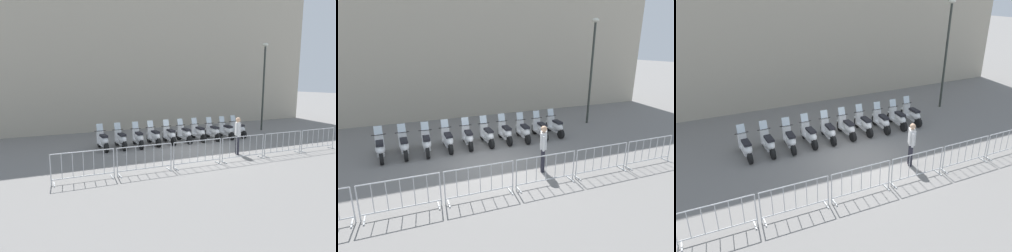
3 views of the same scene
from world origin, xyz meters
TOP-DOWN VIEW (x-y plane):
  - ground_plane at (0.00, 0.00)m, footprint 120.00×120.00m
  - building_facade at (1.69, 8.13)m, footprint 27.90×8.05m
  - motorcycle_0 at (-3.56, 2.74)m, footprint 0.62×1.72m
  - motorcycle_1 at (-2.68, 2.55)m, footprint 0.63×1.72m
  - motorcycle_2 at (-1.82, 2.32)m, footprint 0.73×1.70m
  - motorcycle_3 at (-0.92, 2.22)m, footprint 0.66×1.72m
  - motorcycle_4 at (-0.04, 2.04)m, footprint 0.72×1.70m
  - motorcycle_5 at (0.85, 1.86)m, footprint 0.66×1.72m
  - motorcycle_6 at (1.73, 1.72)m, footprint 0.70×1.71m
  - motorcycle_7 at (2.59, 1.44)m, footprint 0.75×1.69m
  - motorcycle_8 at (3.48, 1.25)m, footprint 0.74×1.70m
  - motorcycle_9 at (4.38, 1.18)m, footprint 0.70×1.71m
  - barrier_segment_1 at (-3.75, -1.55)m, footprint 2.11×0.84m
  - barrier_segment_2 at (-1.56, -2.00)m, footprint 2.11×0.84m
  - barrier_segment_3 at (0.63, -2.46)m, footprint 2.11×0.84m
  - barrier_segment_4 at (2.82, -2.92)m, footprint 2.11×0.84m
  - barrier_segment_5 at (5.02, -3.37)m, footprint 2.11×0.84m
  - street_lamp at (7.46, 1.84)m, footprint 0.36×0.36m
  - officer_near_row_end at (1.21, -1.60)m, footprint 0.39×0.45m

SIDE VIEW (x-z plane):
  - ground_plane at x=0.00m, z-range 0.00..0.00m
  - motorcycle_0 at x=-3.56m, z-range -0.16..1.07m
  - motorcycle_1 at x=-2.68m, z-range -0.16..1.07m
  - motorcycle_2 at x=-1.82m, z-range -0.16..1.07m
  - motorcycle_3 at x=-0.92m, z-range -0.16..1.07m
  - motorcycle_4 at x=-0.04m, z-range -0.16..1.07m
  - motorcycle_5 at x=0.85m, z-range -0.16..1.07m
  - motorcycle_6 at x=1.73m, z-range -0.16..1.07m
  - motorcycle_7 at x=2.59m, z-range -0.16..1.07m
  - motorcycle_8 at x=3.48m, z-range -0.16..1.07m
  - motorcycle_9 at x=4.38m, z-range -0.16..1.07m
  - barrier_segment_1 at x=-3.75m, z-range -0.01..1.06m
  - barrier_segment_2 at x=-1.56m, z-range -0.01..1.06m
  - barrier_segment_3 at x=0.63m, z-range -0.01..1.06m
  - barrier_segment_4 at x=2.82m, z-range -0.01..1.06m
  - barrier_segment_5 at x=5.02m, z-range -0.01..1.06m
  - officer_near_row_end at x=1.21m, z-range 0.12..1.85m
  - street_lamp at x=7.46m, z-range 0.60..6.31m
  - building_facade at x=1.69m, z-range 0.00..11.19m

